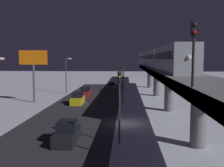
{
  "coord_description": "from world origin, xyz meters",
  "views": [
    {
      "loc": [
        -0.34,
        29.08,
        7.54
      ],
      "look_at": [
        2.67,
        -23.94,
        2.3
      ],
      "focal_mm": 40.86,
      "sensor_mm": 36.0,
      "label": 1
    }
  ],
  "objects": [
    {
      "name": "street_lamp_far",
      "position": [
        12.44,
        -25.0,
        4.81
      ],
      "size": [
        1.35,
        0.44,
        7.65
      ],
      "color": "#38383D",
      "rests_on": "ground_plane"
    },
    {
      "name": "traffic_light_mid",
      "position": [
        0.27,
        -12.28,
        4.2
      ],
      "size": [
        0.32,
        0.44,
        6.4
      ],
      "color": "#2D2D2D",
      "rests_on": "ground_plane"
    },
    {
      "name": "traffic_light_near",
      "position": [
        0.27,
        7.05,
        4.2
      ],
      "size": [
        0.32,
        0.44,
        6.4
      ],
      "color": "#2D2D2D",
      "rests_on": "ground_plane"
    },
    {
      "name": "ground_plane",
      "position": [
        0.0,
        0.0,
        0.0
      ],
      "size": [
        240.0,
        240.0,
        0.0
      ],
      "primitive_type": "plane",
      "color": "silver"
    },
    {
      "name": "sedan_green",
      "position": [
        3.17,
        -31.26,
        0.8
      ],
      "size": [
        1.8,
        4.06,
        1.97
      ],
      "rotation": [
        0.0,
        0.0,
        3.14
      ],
      "color": "#2D6038",
      "rests_on": "ground_plane"
    },
    {
      "name": "subway_train",
      "position": [
        -6.5,
        -33.54,
        7.56
      ],
      "size": [
        2.94,
        74.07,
        3.4
      ],
      "color": "#999EA8",
      "rests_on": "elevated_railway"
    },
    {
      "name": "sedan_red",
      "position": [
        7.77,
        -20.22,
        0.78
      ],
      "size": [
        1.91,
        4.22,
        1.97
      ],
      "color": "#A51E1E",
      "rests_on": "ground_plane"
    },
    {
      "name": "commercial_billboard",
      "position": [
        15.45,
        -13.39,
        6.83
      ],
      "size": [
        4.8,
        0.36,
        8.9
      ],
      "color": "#4C4C51",
      "rests_on": "ground_plane"
    },
    {
      "name": "sedan_black",
      "position": [
        4.97,
        7.0,
        0.8
      ],
      "size": [
        1.8,
        4.23,
        1.97
      ],
      "rotation": [
        0.0,
        0.0,
        3.14
      ],
      "color": "black",
      "rests_on": "ground_plane"
    },
    {
      "name": "rail_signal",
      "position": [
        -4.39,
        13.29,
        8.51
      ],
      "size": [
        0.36,
        0.41,
        4.0
      ],
      "color": "black",
      "rests_on": "elevated_railway"
    },
    {
      "name": "avenue_asphalt",
      "position": [
        6.37,
        0.0,
        0.0
      ],
      "size": [
        11.0,
        89.8,
        0.01
      ],
      "primitive_type": "cube",
      "color": "#28282D",
      "rests_on": "ground_plane"
    },
    {
      "name": "sedan_yellow",
      "position": [
        7.77,
        -12.49,
        0.8
      ],
      "size": [
        1.8,
        4.24,
        1.97
      ],
      "color": "gold",
      "rests_on": "ground_plane"
    },
    {
      "name": "elevated_railway",
      "position": [
        -6.41,
        0.0,
        4.99
      ],
      "size": [
        5.0,
        89.8,
        5.78
      ],
      "color": "slate",
      "rests_on": "ground_plane"
    },
    {
      "name": "traffic_light_far",
      "position": [
        0.27,
        -31.61,
        4.2
      ],
      "size": [
        0.32,
        0.44,
        6.4
      ],
      "color": "#2D2D2D",
      "rests_on": "ground_plane"
    }
  ]
}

